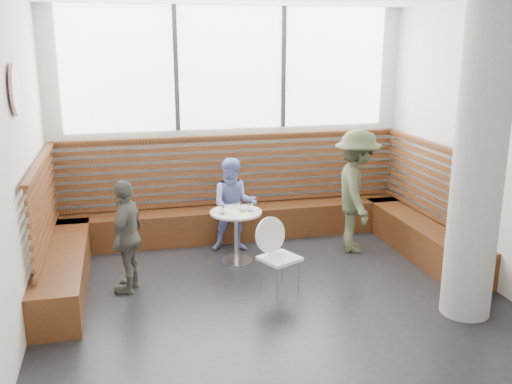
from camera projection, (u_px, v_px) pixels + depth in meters
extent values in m
cube|color=silver|center=(280.00, 159.00, 5.68)|extent=(5.00, 5.00, 3.20)
cube|color=black|center=(278.00, 305.00, 6.10)|extent=(5.00, 5.00, 0.01)
cube|color=white|center=(231.00, 68.00, 7.81)|extent=(4.50, 0.02, 1.65)
cube|color=#3F3F42|center=(176.00, 69.00, 7.62)|extent=(0.06, 0.04, 1.65)
cube|color=#3F3F42|center=(284.00, 68.00, 7.96)|extent=(0.06, 0.04, 1.65)
cube|color=#482612|center=(235.00, 222.00, 8.15)|extent=(5.00, 0.50, 0.45)
cube|color=#482612|center=(65.00, 262.00, 6.70)|extent=(0.50, 2.50, 0.45)
cube|color=#482612|center=(413.00, 232.00, 7.72)|extent=(0.50, 2.50, 0.45)
cube|color=#4D2913|center=(233.00, 170.00, 8.12)|extent=(4.88, 0.08, 0.98)
cube|color=#4D2913|center=(44.00, 204.00, 6.48)|extent=(0.08, 2.38, 0.98)
cube|color=#4D2913|center=(428.00, 180.00, 7.58)|extent=(0.08, 2.38, 0.98)
cylinder|color=gray|center=(479.00, 162.00, 5.54)|extent=(0.50, 0.50, 3.20)
cylinder|color=white|center=(15.00, 90.00, 5.32)|extent=(0.03, 0.50, 0.50)
cylinder|color=silver|center=(236.00, 261.00, 7.31)|extent=(0.41, 0.41, 0.02)
cylinder|color=silver|center=(236.00, 237.00, 7.22)|extent=(0.06, 0.06, 0.64)
cylinder|color=#B7B7BA|center=(236.00, 212.00, 7.14)|extent=(0.65, 0.65, 0.03)
cube|color=white|center=(280.00, 259.00, 6.29)|extent=(0.39, 0.37, 0.04)
cylinder|color=white|center=(276.00, 234.00, 6.38)|extent=(0.41, 0.09, 0.40)
cylinder|color=silver|center=(269.00, 283.00, 6.18)|extent=(0.02, 0.02, 0.40)
cylinder|color=silver|center=(297.00, 280.00, 6.25)|extent=(0.02, 0.02, 0.40)
cylinder|color=silver|center=(263.00, 273.00, 6.44)|extent=(0.02, 0.02, 0.40)
cylinder|color=silver|center=(289.00, 271.00, 6.51)|extent=(0.02, 0.02, 0.40)
imported|color=#424931|center=(356.00, 191.00, 7.51)|extent=(0.86, 1.18, 1.64)
imported|color=#7889D0|center=(234.00, 205.00, 7.55)|extent=(0.69, 0.58, 1.26)
imported|color=#5B5952|center=(127.00, 236.00, 6.34)|extent=(0.56, 0.81, 1.28)
cylinder|color=white|center=(222.00, 210.00, 7.17)|extent=(0.18, 0.18, 0.01)
cylinder|color=white|center=(243.00, 207.00, 7.29)|extent=(0.19, 0.19, 0.01)
cylinder|color=white|center=(222.00, 210.00, 7.03)|extent=(0.07, 0.07, 0.10)
cylinder|color=white|center=(243.00, 207.00, 7.13)|extent=(0.06, 0.06, 0.10)
cylinder|color=white|center=(250.00, 207.00, 7.15)|extent=(0.07, 0.07, 0.11)
cube|color=#A5C64C|center=(242.00, 214.00, 7.02)|extent=(0.23, 0.19, 0.00)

